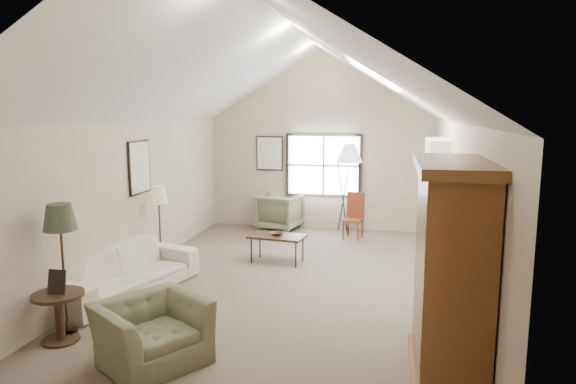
% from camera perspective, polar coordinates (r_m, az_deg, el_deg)
% --- Properties ---
extents(room_shell, '(5.01, 8.01, 4.00)m').
position_cam_1_polar(room_shell, '(7.61, -0.61, 13.08)').
color(room_shell, '#746353').
rests_on(room_shell, ground).
extents(window, '(1.72, 0.08, 1.42)m').
position_cam_1_polar(window, '(11.55, 3.99, 2.97)').
color(window, black).
rests_on(window, room_shell).
extents(skylight, '(0.80, 1.20, 0.52)m').
position_cam_1_polar(skylight, '(8.35, 9.70, 12.69)').
color(skylight, white).
rests_on(skylight, room_shell).
extents(wall_art, '(1.97, 3.71, 0.88)m').
position_cam_1_polar(wall_art, '(10.03, -8.84, 3.55)').
color(wall_art, black).
rests_on(wall_art, room_shell).
extents(armoire, '(0.60, 1.50, 2.20)m').
position_cam_1_polar(armoire, '(5.30, 17.58, -8.65)').
color(armoire, brown).
rests_on(armoire, ground).
extents(tv_alcove, '(0.32, 1.30, 2.10)m').
position_cam_1_polar(tv_alcove, '(9.19, 15.99, -0.84)').
color(tv_alcove, white).
rests_on(tv_alcove, ground).
extents(media_console, '(0.34, 1.18, 0.60)m').
position_cam_1_polar(media_console, '(9.36, 15.64, -5.96)').
color(media_console, '#382316').
rests_on(media_console, ground).
extents(tv_panel, '(0.05, 0.90, 0.55)m').
position_cam_1_polar(tv_panel, '(9.23, 15.81, -2.24)').
color(tv_panel, black).
rests_on(tv_panel, media_console).
extents(sofa, '(1.53, 2.50, 0.68)m').
position_cam_1_polar(sofa, '(7.98, -17.66, -8.39)').
color(sofa, silver).
rests_on(sofa, ground).
extents(armchair_near, '(1.36, 1.39, 0.69)m').
position_cam_1_polar(armchair_near, '(5.82, -14.89, -14.87)').
color(armchair_near, '#6A6F4E').
rests_on(armchair_near, ground).
extents(armchair_far, '(1.05, 1.07, 0.81)m').
position_cam_1_polar(armchair_far, '(11.60, -0.92, -2.21)').
color(armchair_far, '#5E6647').
rests_on(armchair_far, ground).
extents(coffee_table, '(1.03, 0.67, 0.49)m').
position_cam_1_polar(coffee_table, '(9.14, -1.21, -6.33)').
color(coffee_table, '#372716').
rests_on(coffee_table, ground).
extents(bowl, '(0.26, 0.26, 0.06)m').
position_cam_1_polar(bowl, '(9.07, -1.21, -4.66)').
color(bowl, '#3C2218').
rests_on(bowl, coffee_table).
extents(side_table, '(0.73, 0.73, 0.59)m').
position_cam_1_polar(side_table, '(6.70, -24.05, -12.59)').
color(side_table, '#322414').
rests_on(side_table, ground).
extents(side_chair, '(0.46, 0.46, 0.97)m').
position_cam_1_polar(side_chair, '(10.83, 7.25, -2.66)').
color(side_chair, maroon).
rests_on(side_chair, ground).
extents(tripod_lamp, '(0.66, 0.66, 2.00)m').
position_cam_1_polar(tripod_lamp, '(11.29, 6.76, 0.47)').
color(tripod_lamp, white).
rests_on(tripod_lamp, ground).
extents(dark_lamp, '(0.48, 0.48, 1.63)m').
position_cam_1_polar(dark_lamp, '(6.71, -23.68, -7.82)').
color(dark_lamp, '#272C1F').
rests_on(dark_lamp, ground).
extents(tan_lamp, '(0.36, 0.36, 1.46)m').
position_cam_1_polar(tan_lamp, '(8.90, -14.05, -3.81)').
color(tan_lamp, tan).
rests_on(tan_lamp, ground).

